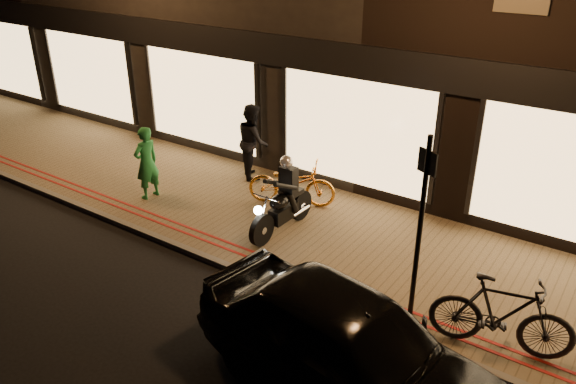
% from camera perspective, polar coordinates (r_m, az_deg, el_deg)
% --- Properties ---
extents(ground, '(90.00, 90.00, 0.00)m').
position_cam_1_polar(ground, '(10.16, -4.39, -8.79)').
color(ground, black).
rests_on(ground, ground).
extents(sidewalk, '(50.00, 4.00, 0.12)m').
position_cam_1_polar(sidewalk, '(11.51, 1.83, -3.92)').
color(sidewalk, brown).
rests_on(sidewalk, ground).
extents(kerb_stone, '(50.00, 0.14, 0.12)m').
position_cam_1_polar(kerb_stone, '(10.16, -4.22, -8.38)').
color(kerb_stone, '#59544C').
rests_on(kerb_stone, ground).
extents(red_kerb_lines, '(50.00, 0.26, 0.01)m').
position_cam_1_polar(red_kerb_lines, '(10.45, -2.52, -6.85)').
color(red_kerb_lines, maroon).
rests_on(red_kerb_lines, sidewalk).
extents(motorcycle, '(0.60, 1.94, 1.59)m').
position_cam_1_polar(motorcycle, '(11.10, -0.50, -1.14)').
color(motorcycle, black).
rests_on(motorcycle, sidewalk).
extents(sign_post, '(0.33, 0.17, 3.00)m').
position_cam_1_polar(sign_post, '(8.47, 13.34, -2.81)').
color(sign_post, black).
rests_on(sign_post, sidewalk).
extents(bicycle_gold, '(2.03, 1.38, 1.01)m').
position_cam_1_polar(bicycle_gold, '(12.21, 0.37, 0.90)').
color(bicycle_gold, orange).
rests_on(bicycle_gold, sidewalk).
extents(bicycle_dark, '(2.08, 1.03, 1.21)m').
position_cam_1_polar(bicycle_dark, '(8.68, 20.90, -11.58)').
color(bicycle_dark, black).
rests_on(bicycle_dark, sidewalk).
extents(person_green, '(0.45, 0.64, 1.67)m').
position_cam_1_polar(person_green, '(12.80, -14.18, 2.89)').
color(person_green, '#1D6F31').
rests_on(person_green, sidewalk).
extents(person_dark, '(1.11, 1.11, 1.81)m').
position_cam_1_polar(person_dark, '(13.52, -3.58, 5.20)').
color(person_dark, black).
rests_on(person_dark, sidewalk).
extents(parked_car, '(4.78, 2.49, 1.55)m').
position_cam_1_polar(parked_car, '(7.57, 6.32, -15.41)').
color(parked_car, black).
rests_on(parked_car, ground).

